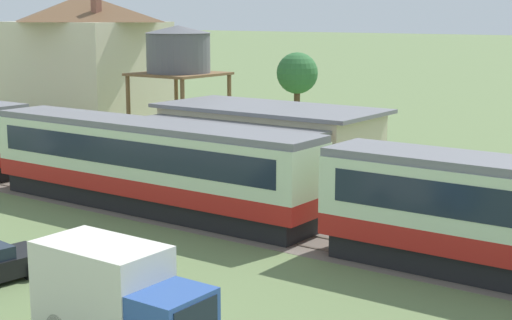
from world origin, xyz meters
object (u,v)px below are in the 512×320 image
passenger_train (331,189)px  delivery_truck_blue (117,295)px  station_building (269,145)px  station_house_brown_roof (86,60)px  yard_tree_1 (297,74)px  water_tower (178,52)px

passenger_train → delivery_truck_blue: size_ratio=14.23×
passenger_train → station_building: 11.70m
station_house_brown_roof → delivery_truck_blue: bearing=-41.1°
station_house_brown_roof → station_building: bearing=-20.1°
delivery_truck_blue → yard_tree_1: bearing=114.9°
delivery_truck_blue → passenger_train: bearing=89.3°
passenger_train → water_tower: size_ratio=9.16×
delivery_truck_blue → yard_tree_1: 34.89m
passenger_train → water_tower: water_tower is taller
station_building → yard_tree_1: size_ratio=1.92×
station_house_brown_roof → water_tower: 12.70m
water_tower → station_house_brown_roof: bearing=166.2°
water_tower → delivery_truck_blue: (19.61, -24.83, -5.06)m
passenger_train → station_house_brown_roof: bearing=152.6°
station_building → passenger_train: bearing=-43.1°
station_house_brown_roof → water_tower: station_house_brown_roof is taller
passenger_train → station_house_brown_roof: 36.20m
yard_tree_1 → delivery_truck_blue: bearing=-65.1°
passenger_train → station_building: bearing=136.9°
station_building → water_tower: water_tower is taller
water_tower → yard_tree_1: size_ratio=1.30×
station_house_brown_roof → yard_tree_1: size_ratio=1.92×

